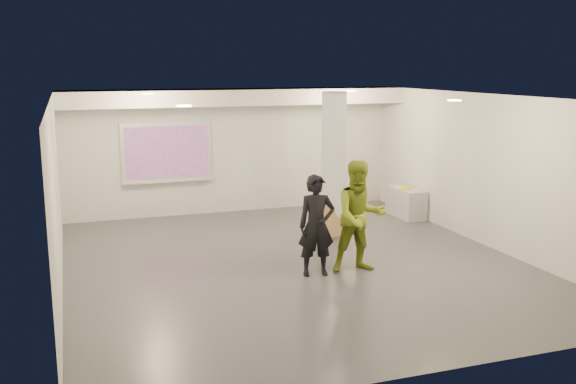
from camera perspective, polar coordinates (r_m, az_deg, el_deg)
name	(u,v)px	position (r m, az deg, el deg)	size (l,w,h in m)	color
floor	(295,263)	(11.72, 0.64, -6.37)	(8.00, 9.00, 0.01)	#34363B
ceiling	(296,97)	(11.19, 0.68, 8.45)	(8.00, 9.00, 0.01)	silver
wall_back	(233,151)	(15.62, -4.93, 3.67)	(8.00, 0.01, 3.00)	silver
wall_front	(431,251)	(7.39, 12.56, -5.10)	(8.00, 0.01, 3.00)	silver
wall_left	(56,197)	(10.72, -19.91, -0.44)	(0.01, 9.00, 3.00)	silver
wall_right	(486,170)	(13.24, 17.20, 1.84)	(0.01, 9.00, 3.00)	silver
soffit_band	(238,97)	(14.97, -4.49, 8.43)	(8.00, 1.10, 0.36)	silver
downlight_nw	(148,94)	(13.12, -12.30, 8.52)	(0.22, 0.22, 0.02)	#EDD884
downlight_ne	(351,91)	(14.33, 5.65, 8.92)	(0.22, 0.22, 0.02)	#EDD884
downlight_sw	(184,106)	(9.17, -9.23, 7.56)	(0.22, 0.22, 0.02)	#EDD884
downlight_se	(454,100)	(10.83, 14.58, 7.89)	(0.22, 0.22, 0.02)	#EDD884
column	(334,164)	(13.55, 4.07, 2.53)	(0.52, 0.52, 3.00)	silver
projection_screen	(167,153)	(15.26, -10.73, 3.44)	(2.10, 0.13, 1.42)	silver
credenza	(406,202)	(15.45, 10.42, -0.92)	(0.49, 1.17, 0.68)	#96999B
papers_stack	(403,188)	(15.40, 10.19, 0.39)	(0.25, 0.32, 0.02)	white
postit_pad	(405,188)	(15.35, 10.32, 0.38)	(0.25, 0.34, 0.03)	yellow
cardboard_back	(330,222)	(13.38, 3.73, -2.69)	(0.62, 0.06, 0.67)	olive
cardboard_front	(324,223)	(13.50, 3.26, -2.75)	(0.52, 0.05, 0.57)	olive
woman	(317,226)	(10.89, 2.55, -3.00)	(0.63, 0.42, 1.74)	black
man	(360,217)	(11.13, 6.40, -2.19)	(0.95, 0.74, 1.95)	olive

